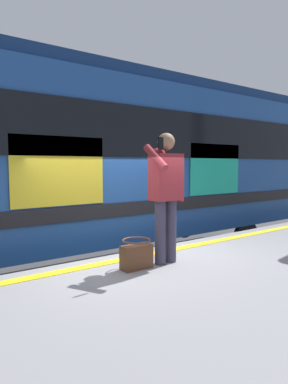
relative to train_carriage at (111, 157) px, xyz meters
The scene contains 8 objects.
ground_plane 3.57m from the train_carriage, 66.37° to the left, with size 26.83×26.83×0.00m, color #3D3D3F.
platform 5.25m from the train_carriage, 78.14° to the left, with size 17.89×4.94×1.13m, color gray.
safety_line 3.11m from the train_carriage, 68.86° to the left, with size 17.53×0.16×0.01m, color yellow.
track_rail_near 2.77m from the train_carriage, 35.51° to the left, with size 23.25×0.08×0.16m, color slate.
track_rail_far 2.77m from the train_carriage, 35.96° to the right, with size 23.25×0.08×0.16m, color slate.
train_carriage is the anchor object (origin of this frame).
passenger 3.18m from the train_carriage, 72.78° to the left, with size 0.57×0.55×1.68m.
handbag 3.53m from the train_carriage, 65.33° to the left, with size 0.39×0.35×0.36m.
Camera 1 is at (2.60, 3.99, 2.41)m, focal length 30.75 mm.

